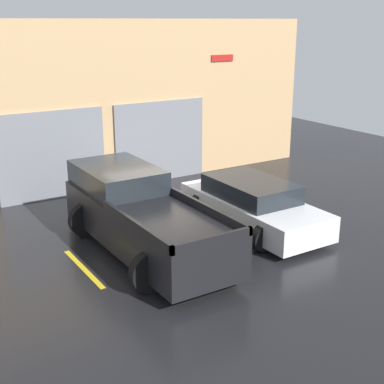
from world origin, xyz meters
name	(u,v)px	position (x,y,z in m)	size (l,w,h in m)	color
ground_plane	(161,214)	(0.00, 0.00, 0.00)	(28.00, 28.00, 0.00)	black
shophouse_building	(109,107)	(-0.01, 3.29, 2.60)	(15.11, 0.68, 5.27)	tan
pickup_truck	(141,215)	(-1.57, -1.90, 0.86)	(2.50, 5.53, 1.77)	black
sedan_white	(252,205)	(1.57, -2.13, 0.60)	(2.19, 4.42, 1.27)	white
parking_stripe_far_left	(84,268)	(-3.15, -2.16, 0.00)	(0.12, 2.20, 0.01)	gold
parking_stripe_left	(203,239)	(0.00, -2.16, 0.00)	(0.12, 2.20, 0.01)	gold
parking_stripe_centre	(296,215)	(3.15, -2.16, 0.00)	(0.12, 2.20, 0.01)	gold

